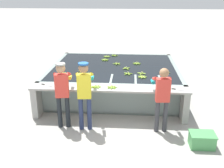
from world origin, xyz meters
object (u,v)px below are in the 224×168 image
object	(u,v)px
banana_bunch_floating_9	(107,56)
banana_bunch_floating_10	(142,73)
worker_0	(62,89)
banana_bunch_floating_5	(83,71)
worker_1	(84,90)
banana_bunch_ledge_0	(112,87)
banana_bunch_floating_4	(117,64)
banana_bunch_ledge_1	(96,87)
banana_bunch_floating_2	(128,74)
banana_bunch_floating_0	(142,77)
banana_bunch_floating_1	(62,73)
crate	(202,140)
banana_bunch_floating_6	(105,60)
worker_2	(162,94)
knife_1	(176,89)
banana_bunch_floating_8	(126,68)
banana_bunch_floating_3	(137,63)
banana_bunch_floating_7	(165,72)
knife_0	(45,85)
banana_bunch_floating_11	(114,55)

from	to	relation	value
banana_bunch_floating_9	banana_bunch_floating_10	distance (m)	2.32
worker_0	banana_bunch_floating_5	bearing A→B (deg)	85.08
worker_1	banana_bunch_ledge_0	world-z (taller)	worker_1
banana_bunch_floating_4	banana_bunch_ledge_1	size ratio (longest dim) A/B	0.98
banana_bunch_floating_2	banana_bunch_ledge_1	world-z (taller)	banana_bunch_ledge_1
banana_bunch_floating_0	banana_bunch_floating_1	xyz separation A→B (m)	(-2.39, 0.18, 0.00)
banana_bunch_ledge_0	crate	distance (m)	2.47
banana_bunch_floating_4	banana_bunch_floating_6	world-z (taller)	same
worker_2	banana_bunch_floating_9	distance (m)	4.08
worker_2	banana_bunch_floating_4	world-z (taller)	worker_2
banana_bunch_floating_2	banana_bunch_floating_6	xyz separation A→B (m)	(-0.83, 1.54, -0.00)
banana_bunch_floating_5	knife_1	size ratio (longest dim) A/B	0.83
banana_bunch_floating_8	crate	xyz separation A→B (m)	(1.72, -2.90, -0.73)
banana_bunch_floating_0	banana_bunch_floating_2	size ratio (longest dim) A/B	1.02
worker_2	banana_bunch_ledge_0	xyz separation A→B (m)	(-1.21, 0.53, -0.06)
banana_bunch_floating_10	crate	distance (m)	2.81
banana_bunch_floating_6	banana_bunch_ledge_1	world-z (taller)	banana_bunch_ledge_1
banana_bunch_floating_3	banana_bunch_floating_5	size ratio (longest dim) A/B	1.00
worker_0	banana_bunch_floating_7	xyz separation A→B (m)	(2.68, 1.88, -0.11)
banana_bunch_floating_5	banana_bunch_floating_6	size ratio (longest dim) A/B	1.00
worker_1	banana_bunch_floating_0	distance (m)	2.04
banana_bunch_floating_0	banana_bunch_floating_3	bearing A→B (deg)	95.29
banana_bunch_floating_0	banana_bunch_floating_10	world-z (taller)	same
banana_bunch_floating_5	banana_bunch_floating_6	world-z (taller)	same
banana_bunch_floating_7	knife_0	size ratio (longest dim) A/B	0.84
banana_bunch_ledge_0	crate	xyz separation A→B (m)	(2.05, -1.18, -0.73)
banana_bunch_floating_3	banana_bunch_ledge_0	xyz separation A→B (m)	(-0.67, -2.33, 0.00)
banana_bunch_ledge_1	banana_bunch_floating_1	bearing A→B (deg)	137.32
banana_bunch_floating_9	banana_bunch_ledge_0	world-z (taller)	banana_bunch_ledge_0
banana_bunch_floating_4	banana_bunch_floating_11	bearing A→B (deg)	97.92
worker_2	banana_bunch_floating_3	bearing A→B (deg)	100.76
banana_bunch_floating_10	banana_bunch_ledge_1	world-z (taller)	banana_bunch_ledge_1
banana_bunch_floating_6	knife_0	distance (m)	2.96
worker_2	banana_bunch_floating_8	size ratio (longest dim) A/B	6.25
knife_1	banana_bunch_floating_2	bearing A→B (deg)	136.20
banana_bunch_floating_2	banana_bunch_floating_8	xyz separation A→B (m)	(-0.06, 0.54, 0.00)
banana_bunch_floating_4	banana_bunch_floating_3	bearing A→B (deg)	7.03
banana_bunch_floating_5	knife_0	size ratio (longest dim) A/B	0.86
banana_bunch_floating_4	banana_bunch_floating_9	size ratio (longest dim) A/B	0.98
crate	banana_bunch_floating_6	bearing A→B (deg)	122.61
banana_bunch_floating_4	banana_bunch_floating_11	size ratio (longest dim) A/B	0.99
banana_bunch_floating_9	banana_bunch_floating_11	xyz separation A→B (m)	(0.27, 0.19, 0.00)
banana_bunch_floating_5	knife_1	bearing A→B (deg)	-27.26
banana_bunch_floating_4	knife_1	world-z (taller)	banana_bunch_floating_4
banana_bunch_floating_11	banana_bunch_floating_3	bearing A→B (deg)	-52.18
banana_bunch_floating_4	banana_bunch_floating_7	distance (m)	1.74
worker_2	banana_bunch_floating_2	world-z (taller)	worker_2
banana_bunch_floating_8	banana_bunch_floating_10	size ratio (longest dim) A/B	0.93
worker_2	banana_bunch_floating_7	xyz separation A→B (m)	(0.30, 1.92, -0.06)
banana_bunch_floating_1	banana_bunch_floating_6	distance (m)	2.00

